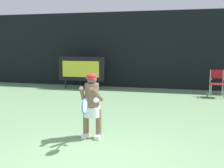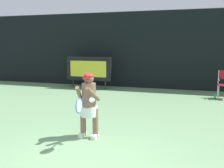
{
  "view_description": "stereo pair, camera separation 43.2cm",
  "coord_description": "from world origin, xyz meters",
  "px_view_note": "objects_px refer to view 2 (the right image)",
  "views": [
    {
      "loc": [
        1.35,
        -4.01,
        2.08
      ],
      "look_at": [
        -0.25,
        2.57,
        1.05
      ],
      "focal_mm": 41.64,
      "sensor_mm": 36.0,
      "label": 1
    },
    {
      "loc": [
        1.76,
        -3.9,
        2.08
      ],
      "look_at": [
        -0.25,
        2.57,
        1.05
      ],
      "focal_mm": 41.64,
      "sensor_mm": 36.0,
      "label": 2
    }
  ],
  "objects_px": {
    "scoreboard": "(89,69)",
    "tennis_player": "(89,103)",
    "tennis_ball_spare": "(91,112)",
    "water_bottle": "(215,96)",
    "tennis_racket": "(80,105)"
  },
  "relations": [
    {
      "from": "tennis_player",
      "to": "tennis_racket",
      "type": "distance_m",
      "value": 0.68
    },
    {
      "from": "tennis_player",
      "to": "tennis_racket",
      "type": "bearing_deg",
      "value": -83.03
    },
    {
      "from": "tennis_racket",
      "to": "tennis_ball_spare",
      "type": "xyz_separation_m",
      "value": [
        -0.83,
        2.63,
        -0.86
      ]
    },
    {
      "from": "scoreboard",
      "to": "tennis_ball_spare",
      "type": "bearing_deg",
      "value": -67.06
    },
    {
      "from": "tennis_ball_spare",
      "to": "water_bottle",
      "type": "bearing_deg",
      "value": 41.4
    },
    {
      "from": "tennis_racket",
      "to": "scoreboard",
      "type": "bearing_deg",
      "value": 99.94
    },
    {
      "from": "tennis_player",
      "to": "water_bottle",
      "type": "bearing_deg",
      "value": 60.09
    },
    {
      "from": "tennis_player",
      "to": "tennis_ball_spare",
      "type": "xyz_separation_m",
      "value": [
        -0.75,
        1.96,
        -0.76
      ]
    },
    {
      "from": "scoreboard",
      "to": "tennis_racket",
      "type": "bearing_deg",
      "value": -69.08
    },
    {
      "from": "scoreboard",
      "to": "tennis_ball_spare",
      "type": "distance_m",
      "value": 4.61
    },
    {
      "from": "scoreboard",
      "to": "water_bottle",
      "type": "distance_m",
      "value": 5.69
    },
    {
      "from": "scoreboard",
      "to": "tennis_player",
      "type": "bearing_deg",
      "value": -67.68
    },
    {
      "from": "water_bottle",
      "to": "tennis_racket",
      "type": "bearing_deg",
      "value": -116.45
    },
    {
      "from": "scoreboard",
      "to": "tennis_player",
      "type": "height_order",
      "value": "scoreboard"
    },
    {
      "from": "scoreboard",
      "to": "tennis_player",
      "type": "xyz_separation_m",
      "value": [
        2.51,
        -6.12,
        -0.16
      ]
    }
  ]
}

